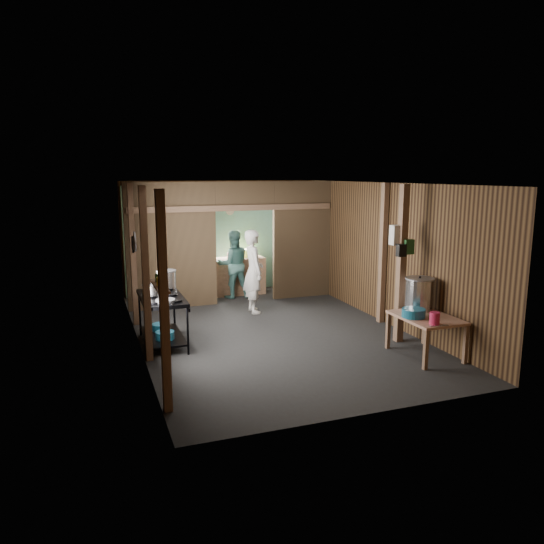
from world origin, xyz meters
name	(u,v)px	position (x,y,z in m)	size (l,w,h in m)	color
floor	(268,330)	(0.00, 0.00, 0.00)	(4.50, 7.00, 0.00)	#292929
ceiling	(268,183)	(0.00, 0.00, 2.60)	(4.50, 7.00, 0.00)	#282623
wall_back	(219,236)	(0.00, 3.50, 1.30)	(4.50, 0.00, 2.60)	brown
wall_front	(372,306)	(0.00, -3.50, 1.30)	(4.50, 0.00, 2.60)	brown
wall_left	(136,266)	(-2.25, 0.00, 1.30)	(0.00, 7.00, 2.60)	brown
wall_right	(380,252)	(2.25, 0.00, 1.30)	(0.00, 7.00, 2.60)	brown
partition_left	(172,246)	(-1.32, 2.20, 1.30)	(1.85, 0.10, 2.60)	brown
partition_right	(302,240)	(1.57, 2.20, 1.30)	(1.35, 0.10, 2.60)	brown
partition_header	(245,196)	(0.25, 2.20, 2.30)	(1.30, 0.10, 0.60)	brown
turquoise_panel	(220,239)	(0.00, 3.44, 1.25)	(4.40, 0.06, 2.50)	#73BAB5
back_counter	(238,276)	(0.30, 2.95, 0.42)	(1.20, 0.50, 0.85)	#9A6E50
wall_clock	(230,211)	(0.25, 3.40, 1.90)	(0.20, 0.20, 0.03)	silver
post_left_a	(164,304)	(-2.18, -2.60, 1.30)	(0.10, 0.12, 2.60)	#9A6E50
post_left_b	(146,275)	(-2.18, -0.80, 1.30)	(0.10, 0.12, 2.60)	#9A6E50
post_left_c	(133,255)	(-2.18, 1.20, 1.30)	(0.10, 0.12, 2.60)	#9A6E50
post_right	(383,254)	(2.18, -0.20, 1.30)	(0.10, 0.12, 2.60)	#9A6E50
post_free	(401,265)	(1.85, -1.30, 1.30)	(0.12, 0.12, 2.60)	#9A6E50
cross_beam	(234,208)	(0.00, 2.15, 2.05)	(4.40, 0.12, 0.12)	#9A6E50
pan_lid_big	(135,242)	(-2.21, 0.40, 1.65)	(0.34, 0.34, 0.03)	gray
pan_lid_small	(133,245)	(-2.21, 0.80, 1.55)	(0.30, 0.30, 0.03)	black
wall_shelf	(160,286)	(-2.15, -2.10, 1.40)	(0.14, 0.80, 0.03)	#9A6E50
jar_white	(163,285)	(-2.15, -2.35, 1.47)	(0.07, 0.07, 0.10)	silver
jar_yellow	(160,281)	(-2.15, -2.10, 1.47)	(0.08, 0.08, 0.10)	#E7E245
jar_green	(157,278)	(-2.15, -1.88, 1.47)	(0.06, 0.06, 0.10)	#1E4E23
bag_white	(397,235)	(1.80, -1.22, 1.78)	(0.22, 0.15, 0.32)	silver
bag_green	(408,247)	(1.92, -1.36, 1.60)	(0.16, 0.12, 0.24)	#1E4E23
bag_black	(401,250)	(1.78, -1.38, 1.55)	(0.14, 0.10, 0.20)	black
gas_range	(162,320)	(-1.88, -0.14, 0.41)	(0.71, 1.37, 0.81)	black
prep_table	(425,336)	(1.83, -2.05, 0.31)	(0.77, 1.06, 0.63)	tan
stove_pot_large	(167,280)	(-1.71, 0.41, 0.96)	(0.34, 0.34, 0.34)	silver
stove_pot_med	(150,291)	(-2.05, -0.11, 0.90)	(0.26, 0.26, 0.22)	silver
stove_saucepan	(147,288)	(-2.05, 0.33, 0.86)	(0.16, 0.16, 0.10)	silver
frying_pan	(165,301)	(-1.88, -0.58, 0.84)	(0.30, 0.52, 0.07)	gray
blue_tub_front	(165,335)	(-1.88, -0.36, 0.22)	(0.30, 0.30, 0.12)	#19607E
blue_tub_back	(161,327)	(-1.88, 0.13, 0.21)	(0.29, 0.29, 0.11)	#19607E
stock_pot	(419,294)	(1.96, -1.66, 0.87)	(0.46, 0.46, 0.53)	silver
wash_basin	(414,313)	(1.62, -2.02, 0.69)	(0.35, 0.35, 0.13)	#19607E
pink_bucket	(435,318)	(1.68, -2.44, 0.71)	(0.15, 0.15, 0.18)	#CA234D
knife	(439,326)	(1.68, -2.54, 0.63)	(0.30, 0.04, 0.01)	silver
yellow_tub	(250,253)	(0.59, 2.95, 0.94)	(0.34, 0.34, 0.19)	#E7E245
red_cup	(230,256)	(0.10, 2.95, 0.91)	(0.11, 0.11, 0.13)	maroon
cook	(253,271)	(0.15, 1.30, 0.84)	(0.61, 0.40, 1.67)	silver
worker_back	(233,264)	(0.10, 2.64, 0.76)	(0.74, 0.58, 1.53)	#487B74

